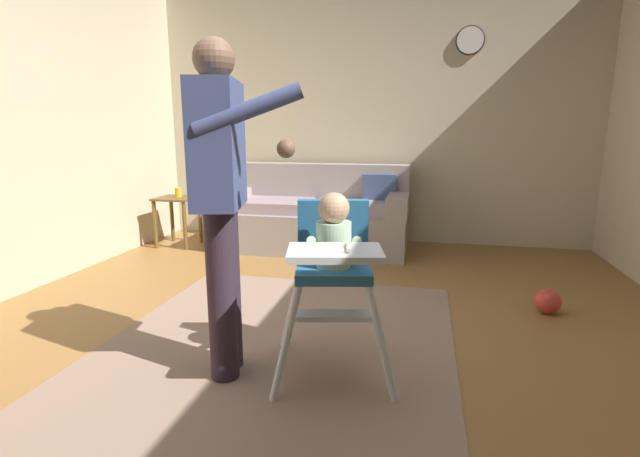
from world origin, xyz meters
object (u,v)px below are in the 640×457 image
at_px(high_chair, 333,252).
at_px(adult_standing, 221,194).
at_px(sippy_cup, 178,192).
at_px(wall_clock, 470,40).
at_px(side_table, 177,210).
at_px(couch, 316,216).
at_px(toy_ball, 548,301).

bearing_deg(high_chair, adult_standing, -89.37).
relative_size(adult_standing, sippy_cup, 16.18).
xyz_separation_m(sippy_cup, wall_clock, (2.91, 0.70, 1.52)).
distance_m(high_chair, sippy_cup, 3.09).
bearing_deg(side_table, wall_clock, 13.52).
height_order(high_chair, adult_standing, adult_standing).
bearing_deg(side_table, adult_standing, -56.00).
distance_m(couch, toy_ball, 2.41).
height_order(adult_standing, toy_ball, adult_standing).
distance_m(couch, adult_standing, 2.68).
bearing_deg(side_table, high_chair, -46.80).
bearing_deg(toy_ball, wall_clock, 103.67).
distance_m(side_table, wall_clock, 3.46).
relative_size(adult_standing, wall_clock, 5.74).
relative_size(toy_ball, side_table, 0.33).
distance_m(toy_ball, wall_clock, 2.80).
distance_m(adult_standing, side_table, 2.92).
xyz_separation_m(adult_standing, sippy_cup, (-1.58, 2.38, -0.35)).
relative_size(couch, toy_ball, 11.26).
xyz_separation_m(toy_ball, sippy_cup, (-3.37, 1.20, 0.48)).
bearing_deg(high_chair, sippy_cup, -149.25).
xyz_separation_m(adult_standing, side_table, (-1.61, 2.38, -0.54)).
bearing_deg(adult_standing, high_chair, -0.60).
xyz_separation_m(high_chair, toy_ball, (1.27, 1.07, -0.54)).
distance_m(adult_standing, wall_clock, 3.56).
bearing_deg(wall_clock, adult_standing, -113.23).
height_order(couch, side_table, couch).
bearing_deg(couch, adult_standing, 3.23).
bearing_deg(wall_clock, toy_ball, -76.33).
relative_size(sippy_cup, wall_clock, 0.35).
relative_size(high_chair, toy_ball, 5.47).
bearing_deg(couch, sippy_cup, -81.00).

